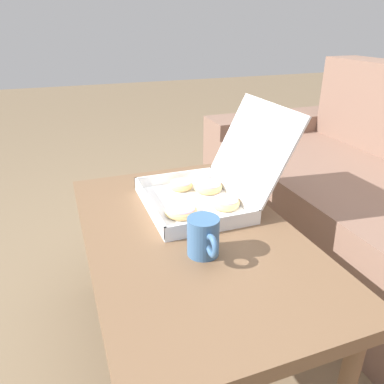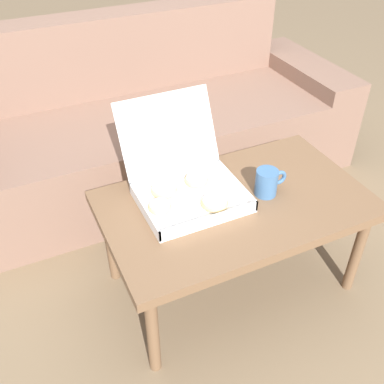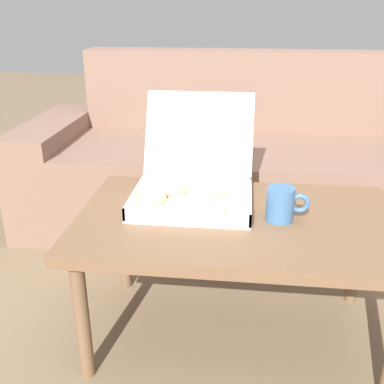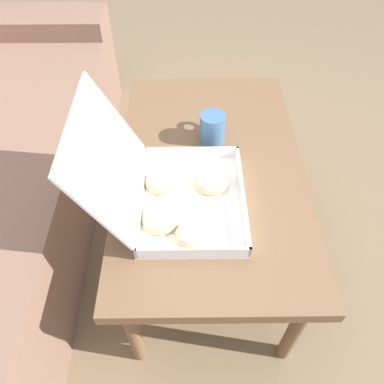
{
  "view_description": "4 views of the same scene",
  "coord_description": "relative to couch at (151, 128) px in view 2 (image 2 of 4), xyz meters",
  "views": [
    {
      "loc": [
        0.91,
        -0.46,
        1.03
      ],
      "look_at": [
        -0.16,
        -0.07,
        0.51
      ],
      "focal_mm": 35.0,
      "sensor_mm": 36.0,
      "label": 1
    },
    {
      "loc": [
        -0.72,
        -1.27,
        1.54
      ],
      "look_at": [
        -0.16,
        -0.07,
        0.51
      ],
      "focal_mm": 42.0,
      "sensor_mm": 36.0,
      "label": 2
    },
    {
      "loc": [
        -0.0,
        -1.42,
        1.08
      ],
      "look_at": [
        -0.16,
        -0.07,
        0.51
      ],
      "focal_mm": 42.0,
      "sensor_mm": 36.0,
      "label": 3
    },
    {
      "loc": [
        -0.86,
        -0.06,
        1.34
      ],
      "look_at": [
        -0.16,
        -0.07,
        0.51
      ],
      "focal_mm": 35.0,
      "sensor_mm": 36.0,
      "label": 4
    }
  ],
  "objects": [
    {
      "name": "ground_plane",
      "position": [
        0.0,
        -0.8,
        -0.29
      ],
      "size": [
        12.0,
        12.0,
        0.0
      ],
      "primitive_type": "plane",
      "color": "#756047"
    },
    {
      "name": "coffee_table",
      "position": [
        0.0,
        -0.94,
        0.12
      ],
      "size": [
        1.02,
        0.61,
        0.46
      ],
      "color": "brown",
      "rests_on": "ground_plane"
    },
    {
      "name": "coffee_mug",
      "position": [
        0.13,
        -0.94,
        0.22
      ],
      "size": [
        0.13,
        0.09,
        0.11
      ],
      "color": "#3D6693",
      "rests_on": "coffee_table"
    },
    {
      "name": "pastry_box",
      "position": [
        -0.16,
        -0.8,
        0.23
      ],
      "size": [
        0.39,
        0.45,
        0.33
      ],
      "color": "white",
      "rests_on": "coffee_table"
    },
    {
      "name": "couch",
      "position": [
        0.0,
        0.0,
        0.0
      ],
      "size": [
        2.2,
        0.82,
        0.85
      ],
      "color": "#7A5B4C",
      "rests_on": "ground_plane"
    }
  ]
}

